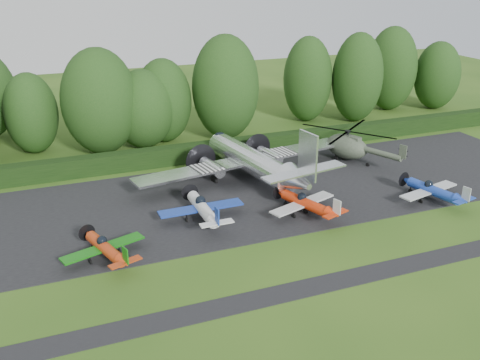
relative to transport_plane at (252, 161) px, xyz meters
name	(u,v)px	position (x,y,z in m)	size (l,w,h in m)	color
ground	(280,246)	(-3.10, -13.20, -2.15)	(160.00, 160.00, 0.00)	#284C15
apron	(234,197)	(-3.10, -3.20, -2.14)	(70.00, 18.00, 0.01)	black
taxiway_verge	(317,286)	(-3.10, -19.20, -2.14)	(70.00, 2.00, 0.00)	black
hedgerow	(200,160)	(-3.10, 7.80, -2.15)	(90.00, 1.60, 2.00)	black
transport_plane	(252,161)	(0.00, 0.00, 0.00)	(24.02, 18.42, 7.70)	silver
light_plane_red	(106,248)	(-16.06, -10.47, -1.12)	(6.41, 6.74, 2.46)	#AE3410
light_plane_white	(203,208)	(-7.36, -6.82, -0.96)	(7.40, 7.79, 2.85)	silver
light_plane_orange	(306,203)	(1.44, -8.98, -1.04)	(6.89, 7.24, 2.65)	red
light_plane_blue	(433,190)	(13.74, -10.64, -1.06)	(6.77, 7.12, 2.60)	#1B3DA7
helicopter	(347,145)	(12.21, 1.83, -0.28)	(10.80, 12.65, 3.48)	#374132
sign_board	(395,127)	(22.71, 7.30, -0.88)	(3.33, 0.12, 1.87)	#3F3326
tree_1	(357,78)	(21.91, 15.43, 3.91)	(6.89, 6.89, 12.15)	black
tree_2	(226,88)	(2.49, 14.58, 4.28)	(8.24, 8.24, 12.87)	black
tree_3	(143,109)	(-7.80, 14.86, 2.49)	(7.47, 7.47, 9.30)	black
tree_4	(100,102)	(-12.68, 14.50, 3.91)	(8.60, 8.60, 12.12)	black
tree_5	(391,69)	(30.02, 19.02, 3.97)	(7.42, 7.42, 12.25)	black
tree_6	(308,79)	(15.64, 17.99, 3.66)	(6.64, 6.64, 11.64)	black
tree_7	(437,76)	(36.89, 17.01, 2.85)	(6.64, 6.64, 10.02)	black
tree_8	(31,114)	(-20.10, 17.38, 2.52)	(5.99, 5.99, 9.36)	black
tree_11	(163,101)	(-5.00, 16.09, 2.95)	(6.83, 6.83, 10.21)	black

